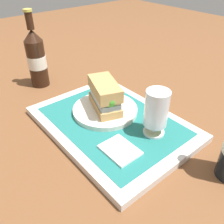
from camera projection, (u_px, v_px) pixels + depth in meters
ground_plane at (112, 126)px, 0.69m from camera, size 3.00×3.00×0.00m
tray at (112, 124)px, 0.68m from camera, size 0.44×0.32×0.02m
placemat at (112, 121)px, 0.68m from camera, size 0.38×0.27×0.00m
plate at (105, 110)px, 0.71m from camera, size 0.19×0.19×0.01m
sandwich at (105, 96)px, 0.68m from camera, size 0.14×0.11×0.08m
beer_glass at (156, 111)px, 0.59m from camera, size 0.06×0.06×0.12m
napkin_folded at (120, 150)px, 0.57m from camera, size 0.09×0.07×0.01m
second_bottle at (36, 58)px, 0.84m from camera, size 0.07×0.07×0.27m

